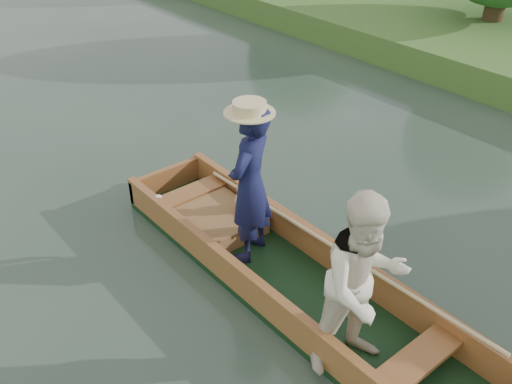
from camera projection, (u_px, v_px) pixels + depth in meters
ground at (291, 289)px, 6.15m from camera, size 120.00×120.00×0.00m
punt at (300, 253)px, 5.61m from camera, size 1.32×5.00×1.93m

